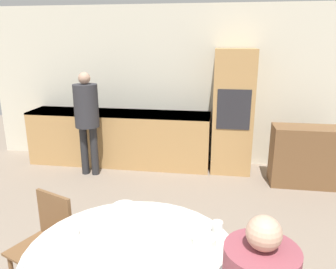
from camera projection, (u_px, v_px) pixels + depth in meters
wall_back at (188, 87)px, 5.46m from camera, size 6.97×0.05×2.60m
kitchen_counter at (119, 137)px, 5.53m from camera, size 3.02×0.60×0.90m
oven_unit at (233, 112)px, 5.13m from camera, size 0.61×0.59×1.93m
sideboard at (310, 156)px, 4.71m from camera, size 1.09×0.45×0.87m
chair_far_left at (47, 238)px, 2.70m from camera, size 0.52×0.52×0.84m
person_standing at (87, 113)px, 4.94m from camera, size 0.36×0.36×1.60m
cup at (217, 228)px, 2.27m from camera, size 0.08×0.08×0.09m
bowl_near at (204, 240)px, 2.17m from camera, size 0.17×0.17×0.05m
bowl_centre at (124, 208)px, 2.58m from camera, size 0.18×0.18×0.05m
bowl_far at (69, 233)px, 2.26m from camera, size 0.13×0.13×0.04m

